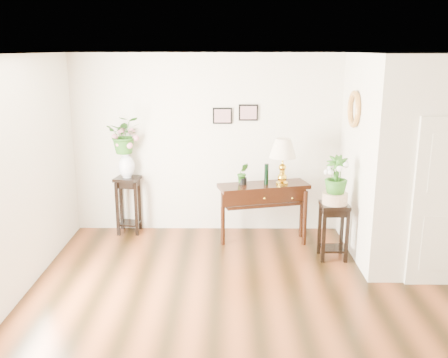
{
  "coord_description": "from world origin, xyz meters",
  "views": [
    {
      "loc": [
        -0.57,
        -4.96,
        2.85
      ],
      "look_at": [
        -0.62,
        1.3,
        1.22
      ],
      "focal_mm": 40.0,
      "sensor_mm": 36.0,
      "label": 1
    }
  ],
  "objects_px": {
    "plant_stand_a": "(129,205)",
    "plant_stand_b": "(333,231)",
    "console_table": "(263,213)",
    "table_lamp": "(283,161)"
  },
  "relations": [
    {
      "from": "plant_stand_a",
      "to": "plant_stand_b",
      "type": "relative_size",
      "value": 1.14
    },
    {
      "from": "console_table",
      "to": "table_lamp",
      "type": "distance_m",
      "value": 0.84
    },
    {
      "from": "plant_stand_b",
      "to": "console_table",
      "type": "bearing_deg",
      "value": 145.03
    },
    {
      "from": "console_table",
      "to": "plant_stand_a",
      "type": "height_order",
      "value": "plant_stand_a"
    },
    {
      "from": "plant_stand_a",
      "to": "console_table",
      "type": "bearing_deg",
      "value": -9.27
    },
    {
      "from": "console_table",
      "to": "plant_stand_a",
      "type": "xyz_separation_m",
      "value": [
        -2.11,
        0.34,
        0.01
      ]
    },
    {
      "from": "table_lamp",
      "to": "plant_stand_a",
      "type": "xyz_separation_m",
      "value": [
        -2.38,
        0.34,
        -0.79
      ]
    },
    {
      "from": "console_table",
      "to": "plant_stand_b",
      "type": "bearing_deg",
      "value": -49.15
    },
    {
      "from": "table_lamp",
      "to": "plant_stand_b",
      "type": "bearing_deg",
      "value": -44.65
    },
    {
      "from": "table_lamp",
      "to": "plant_stand_a",
      "type": "distance_m",
      "value": 2.53
    }
  ]
}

